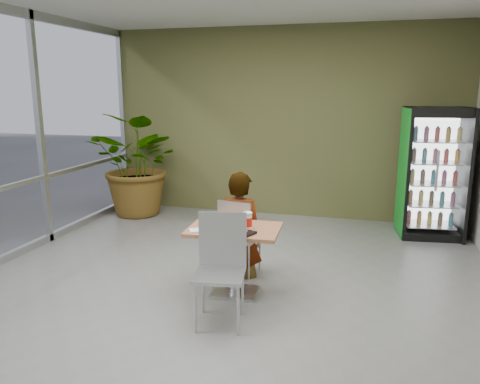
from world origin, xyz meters
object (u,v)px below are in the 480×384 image
(chair_near, at_px, (221,259))
(seated_woman, at_px, (240,236))
(chair_far, at_px, (238,232))
(cafeteria_tray, at_px, (231,232))
(potted_plant, at_px, (140,164))
(beverage_fridge, at_px, (433,173))
(dining_table, at_px, (234,247))
(soda_cup, at_px, (247,221))

(chair_near, xyz_separation_m, seated_woman, (-0.12, 1.11, -0.13))
(chair_far, bearing_deg, seated_woman, -98.43)
(cafeteria_tray, xyz_separation_m, potted_plant, (-2.49, 2.93, 0.13))
(chair_near, xyz_separation_m, beverage_fridge, (2.24, 3.31, 0.35))
(dining_table, xyz_separation_m, potted_plant, (-2.47, 2.73, 0.36))
(seated_woman, xyz_separation_m, beverage_fridge, (2.36, 2.19, 0.48))
(seated_woman, distance_m, beverage_fridge, 3.26)
(chair_far, bearing_deg, soda_cup, 123.85)
(dining_table, bearing_deg, chair_near, -87.04)
(beverage_fridge, bearing_deg, chair_far, -143.31)
(soda_cup, relative_size, potted_plant, 0.10)
(dining_table, bearing_deg, seated_woman, 99.31)
(chair_far, bearing_deg, chair_near, 105.31)
(seated_woman, bearing_deg, soda_cup, 120.83)
(chair_far, distance_m, cafeteria_tray, 0.75)
(soda_cup, bearing_deg, cafeteria_tray, -124.87)
(chair_far, relative_size, potted_plant, 0.52)
(beverage_fridge, bearing_deg, potted_plant, 173.60)
(seated_woman, bearing_deg, potted_plant, -34.28)
(dining_table, distance_m, potted_plant, 3.69)
(dining_table, height_order, seated_woman, seated_woman)
(cafeteria_tray, height_order, beverage_fridge, beverage_fridge)
(dining_table, xyz_separation_m, seated_woman, (-0.09, 0.55, -0.06))
(beverage_fridge, distance_m, potted_plant, 4.74)
(chair_near, bearing_deg, cafeteria_tray, 82.29)
(seated_woman, distance_m, potted_plant, 3.25)
(cafeteria_tray, bearing_deg, soda_cup, 55.13)
(chair_near, relative_size, seated_woman, 0.67)
(chair_far, height_order, beverage_fridge, beverage_fridge)
(potted_plant, bearing_deg, dining_table, -47.88)
(chair_far, distance_m, beverage_fridge, 3.29)
(soda_cup, bearing_deg, seated_woman, 112.64)
(chair_near, height_order, beverage_fridge, beverage_fridge)
(seated_woman, relative_size, potted_plant, 0.87)
(chair_near, xyz_separation_m, potted_plant, (-2.50, 3.29, 0.29))
(dining_table, distance_m, chair_near, 0.57)
(seated_woman, bearing_deg, chair_far, 81.57)
(chair_far, height_order, potted_plant, potted_plant)
(dining_table, relative_size, potted_plant, 0.55)
(chair_near, bearing_deg, soda_cup, 68.59)
(dining_table, xyz_separation_m, beverage_fridge, (2.27, 2.74, 0.43))
(soda_cup, bearing_deg, potted_plant, 133.59)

